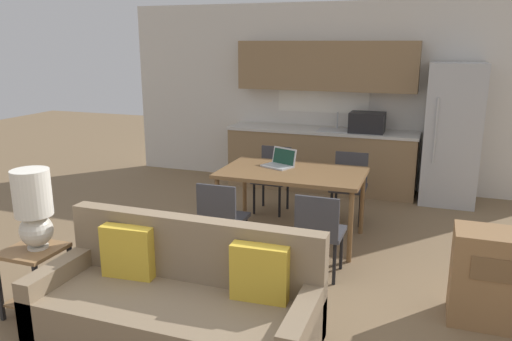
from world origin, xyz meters
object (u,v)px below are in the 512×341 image
object	(u,v)px
dining_table	(292,177)
dining_chair_far_left	(273,175)
couch	(179,301)
refrigerator	(452,134)
dining_chair_far_right	(349,183)
dining_chair_near_left	(222,216)
side_table	(35,270)
dining_chair_near_right	(319,230)
laptop	(280,162)
table_lamp	(34,207)

from	to	relation	value
dining_table	dining_chair_far_left	xyz separation A→B (m)	(-0.49, 0.86, -0.25)
couch	dining_chair_far_left	distance (m)	3.09
refrigerator	dining_chair_far_right	xyz separation A→B (m)	(-1.15, -1.16, -0.47)
dining_chair_near_left	side_table	bearing A→B (deg)	53.97
refrigerator	dining_chair_near_right	xyz separation A→B (m)	(-1.15, -2.83, -0.47)
side_table	dining_chair_far_left	size ratio (longest dim) A/B	0.68
dining_table	laptop	xyz separation A→B (m)	(-0.19, 0.16, 0.11)
dining_table	couch	xyz separation A→B (m)	(-0.21, -2.22, -0.37)
table_lamp	dining_chair_far_left	bearing A→B (deg)	72.30
dining_table	side_table	distance (m)	2.70
refrigerator	couch	distance (m)	4.64
side_table	laptop	distance (m)	2.75
dining_table	dining_chair_near_left	distance (m)	0.97
dining_table	dining_chair_far_left	bearing A→B (deg)	119.90
table_lamp	dining_chair_far_left	size ratio (longest dim) A/B	0.78
dining_table	table_lamp	world-z (taller)	table_lamp
couch	dining_chair_near_right	bearing A→B (deg)	63.18
dining_chair_far_left	laptop	bearing A→B (deg)	-65.03
dining_table	table_lamp	xyz separation A→B (m)	(-1.47, -2.19, 0.18)
dining_chair_far_right	dining_chair_far_left	distance (m)	0.99
dining_chair_far_right	dining_chair_near_left	bearing A→B (deg)	-122.86
dining_table	couch	size ratio (longest dim) A/B	0.77
side_table	dining_chair_near_left	world-z (taller)	dining_chair_near_left
table_lamp	dining_table	bearing A→B (deg)	56.19
dining_chair_far_left	dining_chair_near_left	size ratio (longest dim) A/B	1.00
dining_chair_far_right	dining_chair_near_right	world-z (taller)	same
dining_chair_far_right	dining_chair_near_left	size ratio (longest dim) A/B	1.00
dining_table	side_table	world-z (taller)	dining_table
couch	side_table	distance (m)	1.29
dining_chair_near_left	laptop	xyz separation A→B (m)	(0.31, 0.96, 0.36)
dining_chair_far_right	dining_chair_near_right	xyz separation A→B (m)	(0.00, -1.67, 0.00)
table_lamp	dining_chair_near_left	world-z (taller)	table_lamp
dining_chair_near_right	dining_chair_near_left	size ratio (longest dim) A/B	1.00
laptop	dining_table	bearing A→B (deg)	-18.31
refrigerator	dining_chair_far_left	world-z (taller)	refrigerator
dining_chair_far_right	laptop	bearing A→B (deg)	-136.97
refrigerator	dining_chair_far_left	distance (m)	2.47
dining_table	couch	distance (m)	2.26
table_lamp	laptop	xyz separation A→B (m)	(1.28, 2.35, -0.07)
dining_chair_far_left	dining_chair_near_left	distance (m)	1.65
dining_chair_far_right	dining_chair_near_right	bearing A→B (deg)	-91.62
laptop	dining_chair_far_right	bearing A→B (deg)	67.34
couch	dining_chair_near_left	world-z (taller)	couch
dining_chair_far_right	dining_chair_near_left	world-z (taller)	same
laptop	dining_chair_near_left	bearing A→B (deg)	-85.16
table_lamp	dining_chair_far_right	distance (m)	3.63
dining_table	table_lamp	distance (m)	2.64
laptop	dining_chair_far_left	bearing A→B (deg)	136.44
dining_chair_far_left	dining_chair_near_right	distance (m)	1.96
side_table	dining_chair_near_left	bearing A→B (deg)	54.79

